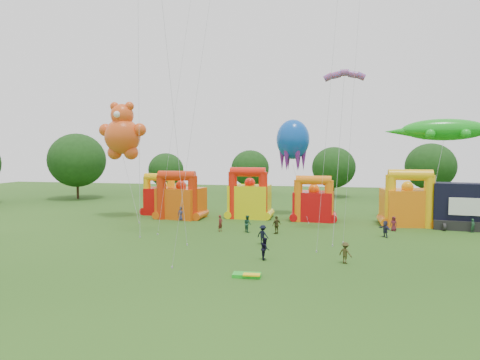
% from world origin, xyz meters
% --- Properties ---
extents(ground, '(160.00, 160.00, 0.00)m').
position_xyz_m(ground, '(0.00, 0.00, 0.00)').
color(ground, '#234814').
rests_on(ground, ground).
extents(tree_ring, '(125.91, 128.04, 12.07)m').
position_xyz_m(tree_ring, '(-1.21, 0.63, 6.26)').
color(tree_ring, '#352314').
rests_on(tree_ring, ground).
extents(bouncy_castle_0, '(4.92, 4.11, 5.80)m').
position_xyz_m(bouncy_castle_0, '(-15.67, 29.27, 2.22)').
color(bouncy_castle_0, '#C10A09').
rests_on(bouncy_castle_0, ground).
extents(bouncy_castle_1, '(6.33, 5.51, 6.32)m').
position_xyz_m(bouncy_castle_1, '(-12.00, 26.49, 2.39)').
color(bouncy_castle_1, '#D9510B').
rests_on(bouncy_castle_1, ground).
extents(bouncy_castle_2, '(5.33, 4.35, 6.76)m').
position_xyz_m(bouncy_castle_2, '(-3.08, 28.56, 2.56)').
color(bouncy_castle_2, yellow).
rests_on(bouncy_castle_2, ground).
extents(bouncy_castle_3, '(5.18, 4.29, 5.82)m').
position_xyz_m(bouncy_castle_3, '(5.34, 27.97, 2.22)').
color(bouncy_castle_3, red).
rests_on(bouncy_castle_3, ground).
extents(bouncy_castle_4, '(6.04, 5.12, 6.75)m').
position_xyz_m(bouncy_castle_4, '(16.41, 26.62, 2.55)').
color(bouncy_castle_4, orange).
rests_on(bouncy_castle_4, ground).
extents(stage_trailer, '(8.62, 4.18, 5.29)m').
position_xyz_m(stage_trailer, '(23.17, 25.28, 2.55)').
color(stage_trailer, black).
rests_on(stage_trailer, ground).
extents(teddy_bear_kite, '(7.45, 6.52, 15.43)m').
position_xyz_m(teddy_bear_kite, '(-18.64, 24.59, 7.71)').
color(teddy_bear_kite, '#DF4D18').
rests_on(teddy_bear_kite, ground).
extents(gecko_kite, '(13.59, 9.47, 13.12)m').
position_xyz_m(gecko_kite, '(20.46, 29.71, 7.22)').
color(gecko_kite, '#17A11A').
rests_on(gecko_kite, ground).
extents(octopus_kite, '(4.94, 9.24, 13.28)m').
position_xyz_m(octopus_kite, '(2.93, 30.71, 6.71)').
color(octopus_kite, '#0B46AD').
rests_on(octopus_kite, ground).
extents(parafoil_kites, '(27.30, 9.83, 29.76)m').
position_xyz_m(parafoil_kites, '(-8.70, 15.91, 13.51)').
color(parafoil_kites, red).
rests_on(parafoil_kites, ground).
extents(diamond_kites, '(21.74, 18.37, 36.13)m').
position_xyz_m(diamond_kites, '(1.76, 14.41, 14.82)').
color(diamond_kites, '#E74F0A').
rests_on(diamond_kites, ground).
extents(folded_kite_bundle, '(2.07, 1.21, 0.31)m').
position_xyz_m(folded_kite_bundle, '(1.57, 2.32, 0.14)').
color(folded_kite_bundle, green).
rests_on(folded_kite_bundle, ground).
extents(spectator_0, '(1.02, 0.79, 1.85)m').
position_xyz_m(spectator_0, '(-11.16, 24.46, 0.92)').
color(spectator_0, '#292944').
rests_on(spectator_0, ground).
extents(spectator_1, '(0.67, 0.78, 1.81)m').
position_xyz_m(spectator_1, '(-4.51, 18.48, 0.90)').
color(spectator_1, '#571B18').
rests_on(spectator_1, ground).
extents(spectator_2, '(1.12, 1.14, 1.86)m').
position_xyz_m(spectator_2, '(-1.50, 18.66, 0.93)').
color(spectator_2, '#1B4530').
rests_on(spectator_2, ground).
extents(spectator_3, '(1.39, 1.14, 1.87)m').
position_xyz_m(spectator_3, '(1.08, 12.90, 0.94)').
color(spectator_3, black).
rests_on(spectator_3, ground).
extents(spectator_4, '(1.11, 1.17, 1.94)m').
position_xyz_m(spectator_4, '(1.75, 18.32, 0.97)').
color(spectator_4, '#3F3A19').
rests_on(spectator_4, ground).
extents(spectator_5, '(1.30, 1.62, 1.73)m').
position_xyz_m(spectator_5, '(12.94, 18.78, 0.86)').
color(spectator_5, '#282843').
rests_on(spectator_5, ground).
extents(spectator_6, '(0.95, 0.85, 1.63)m').
position_xyz_m(spectator_6, '(14.31, 22.54, 0.81)').
color(spectator_6, maroon).
rests_on(spectator_6, ground).
extents(spectator_7, '(0.66, 0.64, 1.53)m').
position_xyz_m(spectator_7, '(22.63, 23.29, 0.76)').
color(spectator_7, '#193F26').
rests_on(spectator_7, ground).
extents(spectator_8, '(0.86, 1.01, 1.82)m').
position_xyz_m(spectator_8, '(2.09, 7.35, 0.91)').
color(spectator_8, black).
rests_on(spectator_8, ground).
extents(spectator_9, '(1.28, 1.15, 1.72)m').
position_xyz_m(spectator_9, '(8.50, 7.42, 0.86)').
color(spectator_9, '#3A3617').
rests_on(spectator_9, ground).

